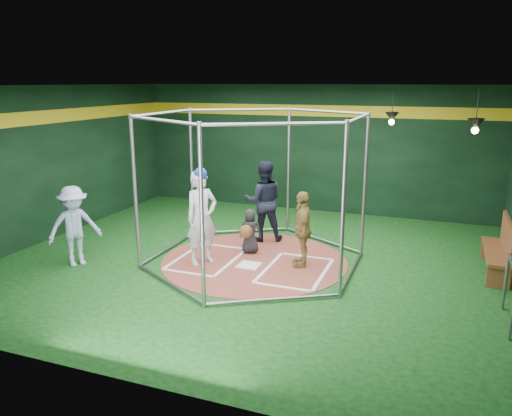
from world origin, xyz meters
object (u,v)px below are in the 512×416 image
at_px(visitor_leopard, 302,229).
at_px(umpire, 264,201).
at_px(batter_figure, 202,217).
at_px(dugout_bench, 501,247).

distance_m(visitor_leopard, umpire, 1.82).
distance_m(batter_figure, umpire, 1.96).
bearing_deg(umpire, batter_figure, 47.59).
relative_size(visitor_leopard, umpire, 0.82).
bearing_deg(dugout_bench, umpire, 176.20).
xyz_separation_m(batter_figure, visitor_leopard, (1.91, 0.57, -0.21)).
relative_size(umpire, dugout_bench, 1.03).
distance_m(batter_figure, visitor_leopard, 2.01).
relative_size(batter_figure, visitor_leopard, 1.29).
bearing_deg(visitor_leopard, umpire, -153.51).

